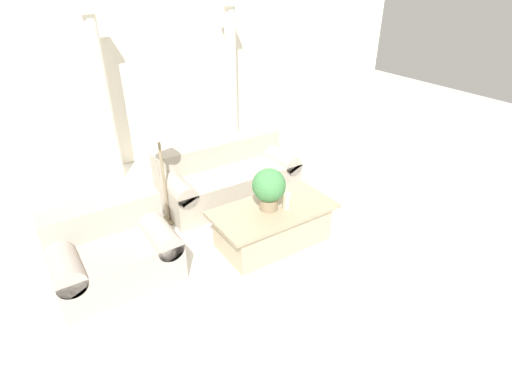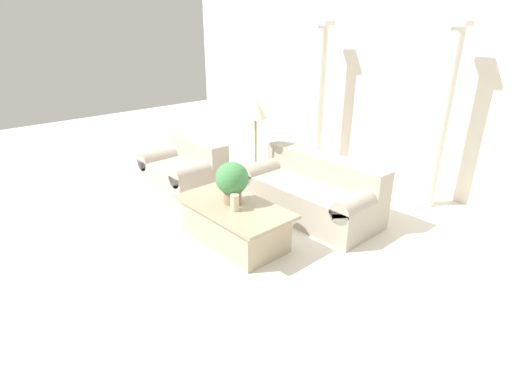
# 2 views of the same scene
# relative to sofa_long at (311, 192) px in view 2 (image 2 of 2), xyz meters

# --- Properties ---
(ground_plane) EXTENTS (16.00, 16.00, 0.00)m
(ground_plane) POSITION_rel_sofa_long_xyz_m (-0.04, -0.76, -0.32)
(ground_plane) COLOR silver
(wall_back) EXTENTS (10.00, 0.06, 3.20)m
(wall_back) POSITION_rel_sofa_long_xyz_m (-0.04, 1.92, 1.28)
(wall_back) COLOR silver
(wall_back) RESTS_ON ground_plane
(sofa_long) EXTENTS (1.91, 0.87, 0.78)m
(sofa_long) POSITION_rel_sofa_long_xyz_m (0.00, 0.00, 0.00)
(sofa_long) COLOR #ADA393
(sofa_long) RESTS_ON ground_plane
(loveseat) EXTENTS (1.22, 0.87, 0.78)m
(loveseat) POSITION_rel_sofa_long_xyz_m (-1.84, -0.81, 0.01)
(loveseat) COLOR #B6A99B
(loveseat) RESTS_ON ground_plane
(coffee_table) EXTENTS (1.42, 0.75, 0.48)m
(coffee_table) POSITION_rel_sofa_long_xyz_m (-0.11, -1.25, -0.08)
(coffee_table) COLOR tan
(coffee_table) RESTS_ON ground_plane
(potted_plant) EXTENTS (0.38, 0.38, 0.50)m
(potted_plant) POSITION_rel_sofa_long_xyz_m (-0.16, -1.23, 0.44)
(potted_plant) COLOR #937F60
(potted_plant) RESTS_ON coffee_table
(pillar_candle) EXTENTS (0.10, 0.10, 0.19)m
(pillar_candle) POSITION_rel_sofa_long_xyz_m (0.02, -1.34, 0.25)
(pillar_candle) COLOR beige
(pillar_candle) RESTS_ON coffee_table
(floor_lamp) EXTENTS (0.33, 0.33, 1.47)m
(floor_lamp) POSITION_rel_sofa_long_xyz_m (-0.98, -0.14, 0.91)
(floor_lamp) COLOR gray
(floor_lamp) RESTS_ON ground_plane
(column_left) EXTENTS (0.25, 0.25, 2.44)m
(column_left) POSITION_rel_sofa_long_xyz_m (-1.15, 1.45, 0.92)
(column_left) COLOR silver
(column_left) RESTS_ON ground_plane
(column_right) EXTENTS (0.25, 0.25, 2.44)m
(column_right) POSITION_rel_sofa_long_xyz_m (0.94, 1.45, 0.92)
(column_right) COLOR silver
(column_right) RESTS_ON ground_plane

